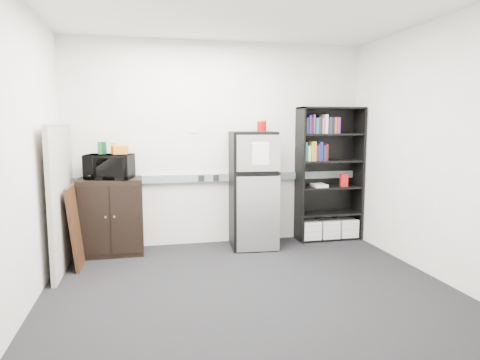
{
  "coord_description": "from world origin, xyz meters",
  "views": [
    {
      "loc": [
        -0.98,
        -3.95,
        1.63
      ],
      "look_at": [
        0.1,
        0.9,
        0.97
      ],
      "focal_mm": 32.0,
      "sensor_mm": 36.0,
      "label": 1
    }
  ],
  "objects": [
    {
      "name": "ceiling",
      "position": [
        0.0,
        0.0,
        2.7
      ],
      "size": [
        4.0,
        3.5,
        0.02
      ],
      "primitive_type": "cube",
      "color": "white",
      "rests_on": "wall_back"
    },
    {
      "name": "electrical_raceway",
      "position": [
        0.0,
        1.72,
        0.9
      ],
      "size": [
        3.92,
        0.05,
        0.1
      ],
      "primitive_type": "cube",
      "color": "gray",
      "rests_on": "wall_back"
    },
    {
      "name": "wall_back",
      "position": [
        0.0,
        1.75,
        1.35
      ],
      "size": [
        4.0,
        0.02,
        2.7
      ],
      "primitive_type": "cube",
      "color": "silver",
      "rests_on": "floor"
    },
    {
      "name": "wall_left",
      "position": [
        -2.0,
        0.0,
        1.35
      ],
      "size": [
        0.02,
        3.5,
        2.7
      ],
      "primitive_type": "cube",
      "color": "silver",
      "rests_on": "floor"
    },
    {
      "name": "refrigerator",
      "position": [
        0.39,
        1.42,
        0.76
      ],
      "size": [
        0.62,
        0.64,
        1.52
      ],
      "rotation": [
        0.0,
        0.0,
        -0.08
      ],
      "color": "black",
      "rests_on": "floor"
    },
    {
      "name": "floor",
      "position": [
        0.0,
        0.0,
        0.0
      ],
      "size": [
        4.0,
        4.0,
        0.0
      ],
      "primitive_type": "plane",
      "color": "black",
      "rests_on": "ground"
    },
    {
      "name": "framed_poster",
      "position": [
        -1.77,
        1.17,
        0.47
      ],
      "size": [
        0.13,
        0.72,
        0.93
      ],
      "rotation": [
        0.0,
        -0.09,
        0.0
      ],
      "color": "black",
      "rests_on": "floor"
    },
    {
      "name": "snack_box_b",
      "position": [
        -1.47,
        1.52,
        1.33
      ],
      "size": [
        0.08,
        0.06,
        0.15
      ],
      "primitive_type": "cube",
      "rotation": [
        0.0,
        0.0,
        -0.16
      ],
      "color": "#0B3422",
      "rests_on": "microwave"
    },
    {
      "name": "bookshelf",
      "position": [
        1.53,
        1.57,
        0.91
      ],
      "size": [
        0.9,
        0.34,
        1.85
      ],
      "color": "black",
      "rests_on": "floor"
    },
    {
      "name": "snack_box_a",
      "position": [
        -1.5,
        1.52,
        1.33
      ],
      "size": [
        0.08,
        0.07,
        0.15
      ],
      "primitive_type": "cube",
      "rotation": [
        0.0,
        0.0,
        0.26
      ],
      "color": "#18561B",
      "rests_on": "microwave"
    },
    {
      "name": "coffee_can",
      "position": [
        0.54,
        1.55,
        1.61
      ],
      "size": [
        0.12,
        0.12,
        0.17
      ],
      "color": "#990907",
      "rests_on": "refrigerator"
    },
    {
      "name": "snack_box_c",
      "position": [
        -1.35,
        1.52,
        1.32
      ],
      "size": [
        0.07,
        0.05,
        0.14
      ],
      "primitive_type": "cube",
      "rotation": [
        0.0,
        0.0,
        -0.04
      ],
      "color": "orange",
      "rests_on": "microwave"
    },
    {
      "name": "wall_right",
      "position": [
        2.0,
        0.0,
        1.35
      ],
      "size": [
        0.02,
        3.5,
        2.7
      ],
      "primitive_type": "cube",
      "color": "silver",
      "rests_on": "floor"
    },
    {
      "name": "cabinet",
      "position": [
        -1.41,
        1.5,
        0.48
      ],
      "size": [
        0.76,
        0.51,
        0.95
      ],
      "color": "black",
      "rests_on": "floor"
    },
    {
      "name": "wall_note",
      "position": [
        -0.35,
        1.74,
        1.55
      ],
      "size": [
        0.14,
        0.0,
        0.1
      ],
      "primitive_type": "cube",
      "color": "white",
      "rests_on": "wall_back"
    },
    {
      "name": "microwave",
      "position": [
        -1.41,
        1.48,
        1.1
      ],
      "size": [
        0.61,
        0.49,
        0.3
      ],
      "primitive_type": "imported",
      "rotation": [
        0.0,
        0.0,
        -0.24
      ],
      "color": "black",
      "rests_on": "cabinet"
    },
    {
      "name": "cubicle_partition",
      "position": [
        -1.9,
        1.08,
        0.81
      ],
      "size": [
        0.06,
        1.3,
        1.62
      ],
      "color": "#A39C91",
      "rests_on": "floor"
    },
    {
      "name": "snack_bag",
      "position": [
        -1.27,
        1.47,
        1.3
      ],
      "size": [
        0.2,
        0.15,
        0.1
      ],
      "primitive_type": "cube",
      "rotation": [
        0.0,
        0.0,
        0.29
      ],
      "color": "orange",
      "rests_on": "microwave"
    }
  ]
}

